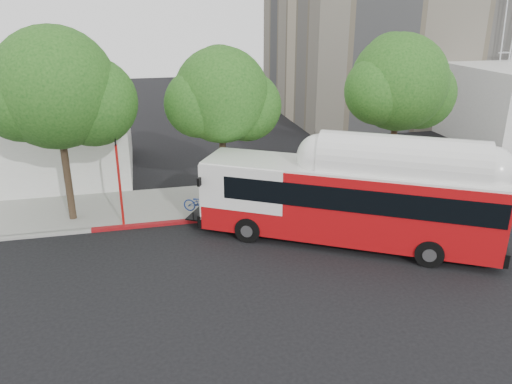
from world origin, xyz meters
TOP-DOWN VIEW (x-y plane):
  - ground at (0.00, 0.00)m, footprint 120.00×120.00m
  - sidewalk at (0.00, 6.50)m, footprint 60.00×5.00m
  - curb_strip at (0.00, 3.90)m, footprint 60.00×0.30m
  - red_curb_segment at (-3.00, 3.90)m, footprint 10.00×0.32m
  - street_tree_left at (-8.53, 5.56)m, footprint 6.67×5.80m
  - street_tree_mid at (-0.59, 6.06)m, footprint 5.75×5.00m
  - street_tree_right at (9.44, 5.86)m, footprint 6.21×5.40m
  - low_commercial_bldg at (-14.00, 14.00)m, footprint 16.20×10.20m
  - transit_bus at (3.82, -0.01)m, footprint 13.65×9.37m
  - signal_pole at (-6.44, 4.15)m, footprint 0.13×0.43m

SIDE VIEW (x-z plane):
  - ground at x=0.00m, z-range 0.00..0.00m
  - sidewalk at x=0.00m, z-range 0.00..0.15m
  - curb_strip at x=0.00m, z-range 0.00..0.15m
  - red_curb_segment at x=-3.00m, z-range 0.00..0.16m
  - transit_bus at x=3.82m, z-range -0.14..4.11m
  - low_commercial_bldg at x=-14.00m, z-range 0.03..4.28m
  - signal_pole at x=-6.44m, z-range 0.06..4.58m
  - street_tree_mid at x=-0.59m, z-range 1.60..10.22m
  - street_tree_right at x=9.44m, z-range 1.67..10.85m
  - street_tree_left at x=-8.53m, z-range 1.73..11.47m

